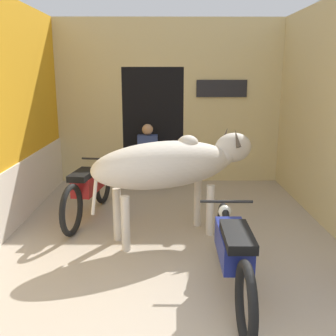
{
  "coord_description": "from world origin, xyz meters",
  "views": [
    {
      "loc": [
        -0.06,
        -2.6,
        2.17
      ],
      "look_at": [
        -0.03,
        2.37,
        0.97
      ],
      "focal_mm": 42.0,
      "sensor_mm": 36.0,
      "label": 1
    }
  ],
  "objects_px": {
    "shopkeeper_seated": "(148,155)",
    "cow": "(173,164)",
    "motorcycle_far": "(89,188)",
    "motorcycle_near": "(233,251)",
    "plastic_stool": "(130,175)"
  },
  "relations": [
    {
      "from": "cow",
      "to": "motorcycle_near",
      "type": "xyz_separation_m",
      "value": [
        0.57,
        -1.48,
        -0.54
      ]
    },
    {
      "from": "motorcycle_near",
      "to": "shopkeeper_seated",
      "type": "bearing_deg",
      "value": 104.69
    },
    {
      "from": "cow",
      "to": "shopkeeper_seated",
      "type": "bearing_deg",
      "value": 100.56
    },
    {
      "from": "motorcycle_near",
      "to": "motorcycle_far",
      "type": "height_order",
      "value": "motorcycle_far"
    },
    {
      "from": "shopkeeper_seated",
      "to": "plastic_stool",
      "type": "distance_m",
      "value": 0.56
    },
    {
      "from": "motorcycle_near",
      "to": "plastic_stool",
      "type": "xyz_separation_m",
      "value": [
        -1.37,
        3.91,
        -0.24
      ]
    },
    {
      "from": "motorcycle_far",
      "to": "plastic_stool",
      "type": "relative_size",
      "value": 4.9
    },
    {
      "from": "cow",
      "to": "shopkeeper_seated",
      "type": "xyz_separation_m",
      "value": [
        -0.44,
        2.36,
        -0.35
      ]
    },
    {
      "from": "cow",
      "to": "plastic_stool",
      "type": "bearing_deg",
      "value": 108.37
    },
    {
      "from": "shopkeeper_seated",
      "to": "cow",
      "type": "bearing_deg",
      "value": -79.44
    },
    {
      "from": "motorcycle_near",
      "to": "plastic_stool",
      "type": "relative_size",
      "value": 5.0
    },
    {
      "from": "shopkeeper_seated",
      "to": "motorcycle_near",
      "type": "bearing_deg",
      "value": -75.31
    },
    {
      "from": "shopkeeper_seated",
      "to": "plastic_stool",
      "type": "xyz_separation_m",
      "value": [
        -0.37,
        0.07,
        -0.42
      ]
    },
    {
      "from": "cow",
      "to": "motorcycle_far",
      "type": "distance_m",
      "value": 1.55
    },
    {
      "from": "motorcycle_far",
      "to": "shopkeeper_seated",
      "type": "bearing_deg",
      "value": 63.18
    }
  ]
}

